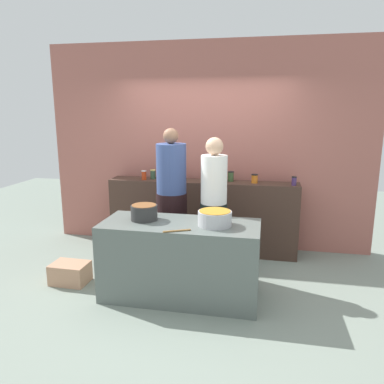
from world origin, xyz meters
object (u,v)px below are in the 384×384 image
Objects in this scene: cook_in_cap at (214,215)px; cook_with_tongs at (172,207)px; preserve_jar_1 at (153,174)px; preserve_jar_4 at (206,178)px; wooden_spoon at (177,231)px; cooking_pot_left at (144,212)px; cooking_pot_center at (215,218)px; bread_crate at (70,273)px; preserve_jar_2 at (169,175)px; preserve_jar_8 at (294,181)px; preserve_jar_3 at (175,177)px; preserve_jar_5 at (223,179)px; preserve_jar_7 at (255,179)px; preserve_jar_6 at (231,176)px; preserve_jar_0 at (144,175)px.

cook_with_tongs is at bearing 166.21° from cook_in_cap.
preserve_jar_4 is (0.79, -0.05, -0.02)m from preserve_jar_1.
wooden_spoon is (0.77, -1.71, -0.26)m from preserve_jar_1.
preserve_jar_4 is at bearing -3.66° from preserve_jar_1.
cooking_pot_left reaches higher than cooking_pot_center.
cook_in_cap is 1.86m from bread_crate.
cook_in_cap reaches higher than preserve_jar_2.
preserve_jar_8 reaches higher than cooking_pot_left.
preserve_jar_2 is at bearing 133.03° from cook_in_cap.
preserve_jar_1 is 0.36m from preserve_jar_3.
preserve_jar_5 is 1.70m from wooden_spoon.
preserve_jar_7 is at bearing 2.39° from preserve_jar_4.
preserve_jar_4 is 0.06× the size of cook_with_tongs.
cooking_pot_left is 0.68× the size of bread_crate.
cook_in_cap is 4.04× the size of bread_crate.
preserve_jar_7 reaches higher than preserve_jar_4.
bread_crate is at bearing -147.55° from preserve_jar_7.
preserve_jar_8 is (1.64, -0.01, 0.01)m from preserve_jar_3.
preserve_jar_8 is 0.42× the size of cooking_pot_left.
preserve_jar_7 reaches higher than cooking_pot_center.
preserve_jar_8 is 1.67m from cook_with_tongs.
wooden_spoon is (0.42, -1.63, -0.24)m from preserve_jar_3.
preserve_jar_6 is 0.33× the size of bread_crate.
preserve_jar_0 is at bearing -177.59° from preserve_jar_7.
cooking_pot_center is at bearing -104.17° from preserve_jar_7.
preserve_jar_4 is at bearing 89.30° from wooden_spoon.
preserve_jar_1 is 1.89m from wooden_spoon.
preserve_jar_0 is 1.38m from cook_in_cap.
preserve_jar_6 is at bearing 78.28° from wooden_spoon.
preserve_jar_0 is 1.30× the size of preserve_jar_4.
preserve_jar_1 is 0.49× the size of wooden_spoon.
wooden_spoon is 0.66× the size of bread_crate.
preserve_jar_3 is at bearing 104.39° from wooden_spoon.
preserve_jar_0 is 1.11× the size of preserve_jar_2.
preserve_jar_2 is 1.75m from preserve_jar_8.
preserve_jar_3 is at bearing 52.38° from bread_crate.
preserve_jar_8 is at bearing 52.99° from wooden_spoon.
preserve_jar_3 is at bearing 131.37° from cook_in_cap.
cooking_pot_left is at bearing -91.30° from preserve_jar_3.
preserve_jar_4 is at bearing 2.43° from preserve_jar_0.
preserve_jar_5 is 0.14m from preserve_jar_6.
preserve_jar_2 is at bearing 175.12° from preserve_jar_4.
preserve_jar_4 reaches higher than cooking_pot_center.
bread_crate is at bearing -141.64° from preserve_jar_6.
cook_in_cap is at bearing -46.97° from preserve_jar_2.
preserve_jar_7 reaches higher than cooking_pot_left.
cook_with_tongs reaches higher than preserve_jar_1.
preserve_jar_4 is at bearing -165.13° from preserve_jar_6.
preserve_jar_3 reaches higher than cooking_pot_left.
bread_crate is at bearing 166.22° from wooden_spoon.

